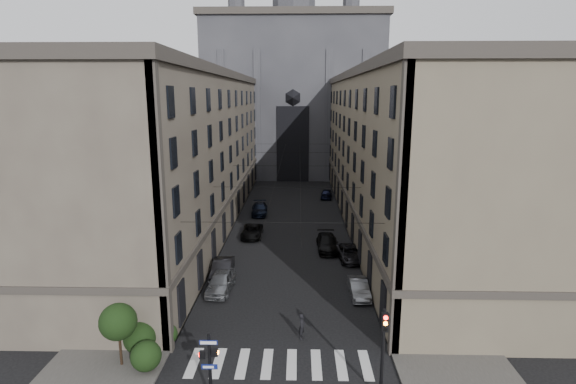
# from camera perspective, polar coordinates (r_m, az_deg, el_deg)

# --- Properties ---
(sidewalk_left) EXTENTS (7.00, 80.00, 0.15)m
(sidewalk_left) POSITION_cam_1_polar(r_m,az_deg,el_deg) (58.89, -10.08, -3.68)
(sidewalk_left) COLOR #383533
(sidewalk_left) RESTS_ON ground
(sidewalk_right) EXTENTS (7.00, 80.00, 0.15)m
(sidewalk_right) POSITION_cam_1_polar(r_m,az_deg,el_deg) (58.49, 10.58, -3.81)
(sidewalk_right) COLOR #383533
(sidewalk_right) RESTS_ON ground
(zebra_crossing) EXTENTS (11.00, 3.20, 0.01)m
(zebra_crossing) POSITION_cam_1_polar(r_m,az_deg,el_deg) (29.29, -1.10, -20.96)
(zebra_crossing) COLOR beige
(zebra_crossing) RESTS_ON ground
(building_left) EXTENTS (13.60, 60.60, 18.85)m
(building_left) POSITION_cam_1_polar(r_m,az_deg,el_deg) (57.75, -13.29, 5.26)
(building_left) COLOR #4C443A
(building_left) RESTS_ON ground
(building_right) EXTENTS (13.60, 60.60, 18.85)m
(building_right) POSITION_cam_1_polar(r_m,az_deg,el_deg) (57.23, 13.86, 5.17)
(building_right) COLOR brown
(building_right) RESTS_ON ground
(gothic_tower) EXTENTS (35.00, 23.00, 58.00)m
(gothic_tower) POSITION_cam_1_polar(r_m,az_deg,el_deg) (94.46, 0.71, 13.32)
(gothic_tower) COLOR #2D2D33
(gothic_tower) RESTS_ON ground
(pedestrian_signal_left) EXTENTS (1.02, 0.38, 4.00)m
(pedestrian_signal_left) POSITION_cam_1_polar(r_m,az_deg,el_deg) (25.50, -9.94, -20.53)
(pedestrian_signal_left) COLOR black
(pedestrian_signal_left) RESTS_ON ground
(traffic_light_right) EXTENTS (0.34, 0.50, 5.20)m
(traffic_light_right) POSITION_cam_1_polar(r_m,az_deg,el_deg) (25.32, 12.01, -18.31)
(traffic_light_right) COLOR black
(traffic_light_right) RESTS_ON ground
(shrub_cluster) EXTENTS (3.90, 4.40, 3.90)m
(shrub_cluster) POSITION_cam_1_polar(r_m,az_deg,el_deg) (29.99, -18.78, -16.82)
(shrub_cluster) COLOR black
(shrub_cluster) RESTS_ON sidewalk_left
(tram_wires) EXTENTS (14.00, 60.00, 0.43)m
(tram_wires) POSITION_cam_1_polar(r_m,az_deg,el_deg) (55.82, 0.21, 3.18)
(tram_wires) COLOR black
(tram_wires) RESTS_ON ground
(car_left_near) EXTENTS (2.24, 4.91, 1.63)m
(car_left_near) POSITION_cam_1_polar(r_m,az_deg,el_deg) (38.44, -8.54, -11.23)
(car_left_near) COLOR gray
(car_left_near) RESTS_ON ground
(car_left_midnear) EXTENTS (1.83, 4.89, 1.60)m
(car_left_midnear) POSITION_cam_1_polar(r_m,az_deg,el_deg) (41.11, -8.33, -9.66)
(car_left_midnear) COLOR black
(car_left_midnear) RESTS_ON ground
(car_left_midfar) EXTENTS (2.29, 4.93, 1.37)m
(car_left_midfar) POSITION_cam_1_polar(r_m,az_deg,el_deg) (51.87, -4.59, -5.02)
(car_left_midfar) COLOR black
(car_left_midfar) RESTS_ON ground
(car_left_far) EXTENTS (2.43, 5.32, 1.51)m
(car_left_far) POSITION_cam_1_polar(r_m,az_deg,el_deg) (61.52, -3.63, -2.16)
(car_left_far) COLOR black
(car_left_far) RESTS_ON ground
(car_right_near) EXTENTS (1.61, 4.20, 1.37)m
(car_right_near) POSITION_cam_1_polar(r_m,az_deg,el_deg) (37.71, 8.95, -11.95)
(car_right_near) COLOR slate
(car_right_near) RESTS_ON ground
(car_right_midnear) EXTENTS (2.88, 5.17, 1.37)m
(car_right_midnear) POSITION_cam_1_polar(r_m,az_deg,el_deg) (45.27, 7.81, -7.71)
(car_right_midnear) COLOR black
(car_right_midnear) RESTS_ON ground
(car_right_midfar) EXTENTS (2.33, 5.40, 1.55)m
(car_right_midfar) POSITION_cam_1_polar(r_m,az_deg,el_deg) (47.68, 5.04, -6.48)
(car_right_midfar) COLOR black
(car_right_midfar) RESTS_ON ground
(car_right_far) EXTENTS (2.13, 4.28, 1.40)m
(car_right_far) POSITION_cam_1_polar(r_m,az_deg,el_deg) (71.06, 4.90, -0.26)
(car_right_far) COLOR black
(car_right_far) RESTS_ON ground
(pedestrian) EXTENTS (0.60, 0.74, 1.75)m
(pedestrian) POSITION_cam_1_polar(r_m,az_deg,el_deg) (31.39, 1.78, -16.66)
(pedestrian) COLOR black
(pedestrian) RESTS_ON ground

